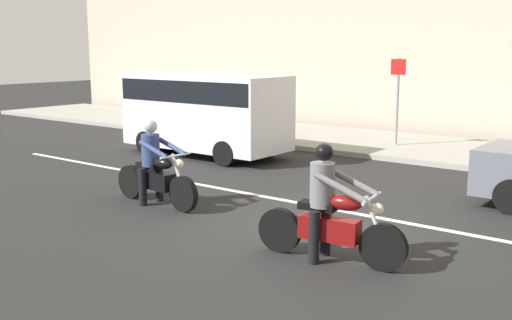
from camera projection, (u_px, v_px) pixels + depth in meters
The scene contains 7 objects.
ground_plane at pixel (317, 223), 10.07m from camera, with size 80.00×80.00×0.00m, color black.
sidewalk_slab at pixel (472, 153), 16.29m from camera, with size 40.00×4.40×0.14m, color #99968E.
lane_marking_stripe at pixel (308, 204), 11.22m from camera, with size 18.00×0.14×0.01m, color silver.
motorcycle_with_rider_denim_blue at pixel (155, 171), 11.13m from camera, with size 2.17×0.70×1.59m.
motorcycle_with_rider_gray at pixel (329, 214), 8.16m from camera, with size 2.16×0.73×1.64m.
parked_van_white at pixel (205, 109), 16.17m from camera, with size 4.58×1.96×2.18m.
street_sign_post at pixel (398, 93), 16.97m from camera, with size 0.44×0.08×2.47m.
Camera 1 is at (5.09, -8.32, 2.90)m, focal length 42.04 mm.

